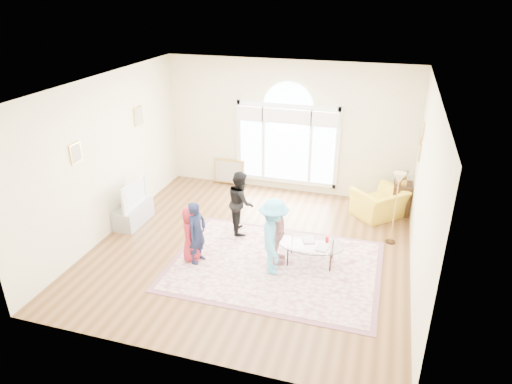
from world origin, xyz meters
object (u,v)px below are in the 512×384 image
(television, at_px, (131,193))
(coffee_table, at_px, (311,244))
(armchair, at_px, (379,203))
(area_rug, at_px, (275,265))
(tv_console, at_px, (133,214))

(television, height_order, coffee_table, television)
(armchair, bearing_deg, coffee_table, 18.44)
(area_rug, bearing_deg, tv_console, 167.60)
(area_rug, distance_m, coffee_table, 0.77)
(area_rug, height_order, television, television)
(tv_console, bearing_deg, area_rug, -12.40)
(television, bearing_deg, armchair, 19.87)
(tv_console, bearing_deg, television, -0.00)
(television, bearing_deg, coffee_table, -6.43)
(coffee_table, distance_m, armchair, 2.53)
(tv_console, height_order, coffee_table, coffee_table)
(area_rug, xyz_separation_m, tv_console, (-3.35, 0.74, 0.20))
(tv_console, xyz_separation_m, television, (0.01, -0.00, 0.50))
(coffee_table, bearing_deg, armchair, 61.06)
(television, distance_m, armchair, 5.39)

